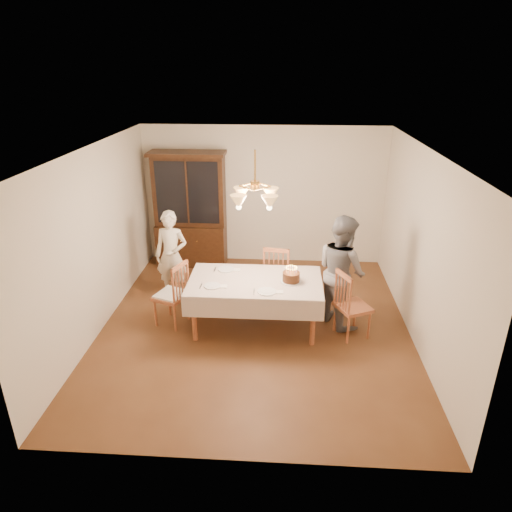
# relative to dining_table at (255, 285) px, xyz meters

# --- Properties ---
(ground) EXTENTS (5.00, 5.00, 0.00)m
(ground) POSITION_rel_dining_table_xyz_m (0.00, 0.00, -0.68)
(ground) COLOR #502C16
(ground) RESTS_ON ground
(room_shell) EXTENTS (5.00, 5.00, 5.00)m
(room_shell) POSITION_rel_dining_table_xyz_m (0.00, 0.00, 0.90)
(room_shell) COLOR white
(room_shell) RESTS_ON ground
(dining_table) EXTENTS (1.90, 1.10, 0.76)m
(dining_table) POSITION_rel_dining_table_xyz_m (0.00, 0.00, 0.00)
(dining_table) COLOR #974C2C
(dining_table) RESTS_ON ground
(china_hutch) EXTENTS (1.38, 0.54, 2.16)m
(china_hutch) POSITION_rel_dining_table_xyz_m (-1.37, 2.25, 0.36)
(china_hutch) COLOR black
(china_hutch) RESTS_ON ground
(chair_far_side) EXTENTS (0.50, 0.48, 1.00)m
(chair_far_side) POSITION_rel_dining_table_xyz_m (0.31, 0.80, -0.24)
(chair_far_side) COLOR #974C2C
(chair_far_side) RESTS_ON ground
(chair_left_end) EXTENTS (0.55, 0.56, 1.00)m
(chair_left_end) POSITION_rel_dining_table_xyz_m (-1.24, 0.02, -0.23)
(chair_left_end) COLOR #974C2C
(chair_left_end) RESTS_ON ground
(chair_right_end) EXTENTS (0.57, 0.58, 1.00)m
(chair_right_end) POSITION_rel_dining_table_xyz_m (1.38, -0.14, -0.24)
(chair_right_end) COLOR #974C2C
(chair_right_end) RESTS_ON ground
(elderly_woman) EXTENTS (0.57, 0.41, 1.48)m
(elderly_woman) POSITION_rel_dining_table_xyz_m (-1.42, 0.87, 0.06)
(elderly_woman) COLOR white
(elderly_woman) RESTS_ON ground
(adult_in_grey) EXTENTS (0.95, 1.02, 1.67)m
(adult_in_grey) POSITION_rel_dining_table_xyz_m (1.24, 0.24, 0.15)
(adult_in_grey) COLOR slate
(adult_in_grey) RESTS_ON ground
(birthday_cake) EXTENTS (0.30, 0.30, 0.23)m
(birthday_cake) POSITION_rel_dining_table_xyz_m (0.51, -0.02, 0.15)
(birthday_cake) COLOR white
(birthday_cake) RESTS_ON dining_table
(place_setting_near_left) EXTENTS (0.38, 0.23, 0.02)m
(place_setting_near_left) POSITION_rel_dining_table_xyz_m (-0.57, -0.23, 0.08)
(place_setting_near_left) COLOR white
(place_setting_near_left) RESTS_ON dining_table
(place_setting_near_right) EXTENTS (0.40, 0.26, 0.02)m
(place_setting_near_right) POSITION_rel_dining_table_xyz_m (0.19, -0.35, 0.08)
(place_setting_near_right) COLOR white
(place_setting_near_right) RESTS_ON dining_table
(place_setting_far_left) EXTENTS (0.39, 0.24, 0.02)m
(place_setting_far_left) POSITION_rel_dining_table_xyz_m (-0.45, 0.33, 0.08)
(place_setting_far_left) COLOR white
(place_setting_far_left) RESTS_ON dining_table
(chandelier) EXTENTS (0.62, 0.62, 0.73)m
(chandelier) POSITION_rel_dining_table_xyz_m (-0.00, -0.00, 1.29)
(chandelier) COLOR #BF8C3F
(chandelier) RESTS_ON ground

